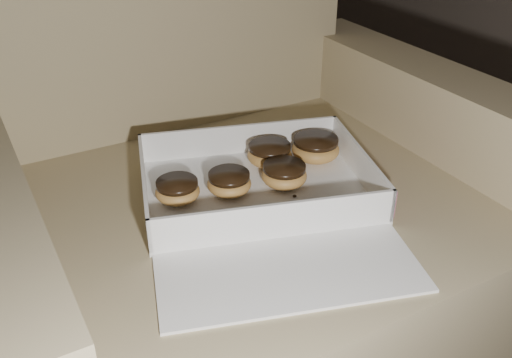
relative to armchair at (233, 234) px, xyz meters
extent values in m
cube|color=#9C8D63|center=(0.00, -0.05, -0.09)|extent=(0.78, 0.78, 0.45)
cube|color=#9C8D63|center=(-0.42, -0.05, -0.02)|extent=(0.13, 0.78, 0.60)
cube|color=#9C8D63|center=(0.42, -0.05, -0.02)|extent=(0.13, 0.78, 0.60)
cube|color=white|center=(0.01, -0.08, 0.14)|extent=(0.45, 0.39, 0.01)
cube|color=white|center=(0.05, 0.06, 0.17)|extent=(0.37, 0.12, 0.06)
cube|color=white|center=(-0.03, -0.21, 0.17)|extent=(0.37, 0.12, 0.06)
cube|color=white|center=(-0.17, -0.02, 0.17)|extent=(0.09, 0.28, 0.06)
cube|color=white|center=(0.19, -0.13, 0.17)|extent=(0.09, 0.28, 0.06)
cube|color=#BD4C6F|center=(0.20, -0.13, 0.17)|extent=(0.08, 0.27, 0.05)
cube|color=white|center=(-0.06, -0.29, 0.14)|extent=(0.41, 0.27, 0.01)
ellipsoid|color=#BC8142|center=(-0.04, -0.06, 0.16)|extent=(0.08, 0.08, 0.04)
cylinder|color=black|center=(-0.04, -0.06, 0.18)|extent=(0.07, 0.07, 0.01)
ellipsoid|color=#BC8142|center=(0.16, -0.04, 0.16)|extent=(0.09, 0.09, 0.04)
cylinder|color=black|center=(0.16, -0.04, 0.18)|extent=(0.08, 0.08, 0.01)
ellipsoid|color=#BC8142|center=(0.07, -0.01, 0.16)|extent=(0.08, 0.08, 0.04)
cylinder|color=black|center=(0.07, -0.01, 0.18)|extent=(0.08, 0.08, 0.01)
ellipsoid|color=#BC8142|center=(-0.12, -0.04, 0.16)|extent=(0.08, 0.08, 0.04)
cylinder|color=black|center=(-0.12, -0.04, 0.18)|extent=(0.07, 0.07, 0.01)
ellipsoid|color=#BC8142|center=(0.06, -0.09, 0.16)|extent=(0.08, 0.08, 0.04)
cylinder|color=black|center=(0.06, -0.09, 0.18)|extent=(0.07, 0.07, 0.01)
ellipsoid|color=black|center=(0.05, -0.15, 0.14)|extent=(0.01, 0.01, 0.00)
ellipsoid|color=black|center=(0.06, -0.20, 0.14)|extent=(0.01, 0.01, 0.00)
ellipsoid|color=black|center=(0.03, -0.18, 0.14)|extent=(0.01, 0.01, 0.00)
ellipsoid|color=black|center=(0.05, -0.13, 0.14)|extent=(0.01, 0.01, 0.00)
ellipsoid|color=black|center=(-0.16, -0.16, 0.14)|extent=(0.01, 0.01, 0.00)
camera|label=1|loc=(-0.41, -0.82, 0.66)|focal=40.00mm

